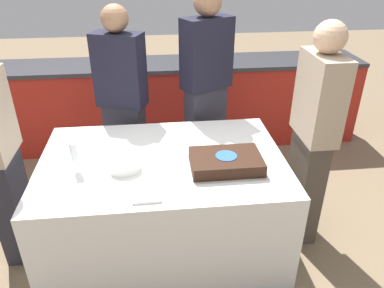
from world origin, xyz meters
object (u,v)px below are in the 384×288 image
plate_stack (124,164)px  person_cutting_cake (206,91)px  person_standing_back (123,101)px  person_seated_right (313,136)px  wine_glass (74,153)px  cake (226,162)px

plate_stack → person_cutting_cake: size_ratio=0.12×
person_standing_back → person_cutting_cake: bearing=-158.9°
person_seated_right → person_cutting_cake: bearing=-140.4°
wine_glass → person_seated_right: person_seated_right is taller
plate_stack → person_seated_right: size_ratio=0.13×
person_cutting_cake → person_standing_back: person_cutting_cake is taller
plate_stack → wine_glass: bearing=178.7°
wine_glass → person_cutting_cake: 1.31m
person_cutting_cake → person_seated_right: 1.01m
wine_glass → person_standing_back: (0.25, 0.88, -0.02)m
cake → person_cutting_cake: 0.95m
cake → person_standing_back: person_standing_back is taller
person_standing_back → cake: bearing=148.1°
person_seated_right → cake: bearing=-75.9°
cake → plate_stack: size_ratio=2.36×
person_cutting_cake → person_standing_back: 0.71m
person_cutting_cake → person_standing_back: bearing=-27.8°
plate_stack → person_cutting_cake: 1.11m
plate_stack → cake: bearing=-4.8°
person_cutting_cake → person_seated_right: person_cutting_cake is taller
cake → person_cutting_cake: bearing=90.0°
plate_stack → wine_glass: wine_glass is taller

